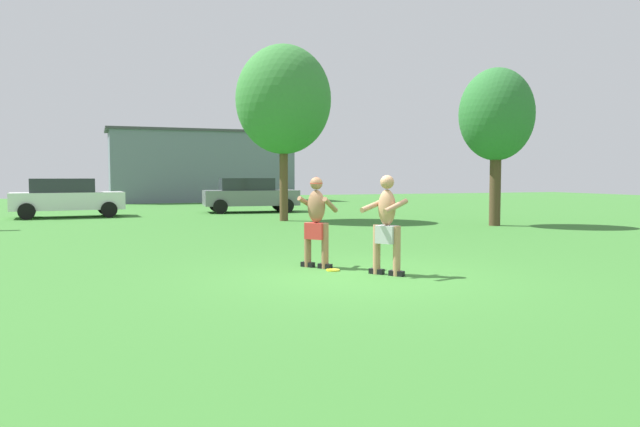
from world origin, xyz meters
The scene contains 9 objects.
ground_plane centered at (0.00, 0.00, 0.00)m, with size 80.00×80.00×0.00m, color #38752D.
player_with_cap centered at (-0.31, 1.14, 0.93)m, with size 0.78×0.80×1.69m.
player_in_gray centered at (0.53, -0.05, 0.90)m, with size 0.83×0.69×1.71m.
frisbee centered at (-0.16, 0.70, 0.01)m, with size 0.25×0.25×0.03m, color yellow.
car_gray_mid_lot centered at (2.65, 18.06, 0.82)m, with size 4.44×2.33×1.58m.
car_white_far_end centered at (-5.16, 17.39, 0.82)m, with size 4.40×2.23×1.58m.
outbuilding_behind_lot centered at (2.57, 30.56, 2.31)m, with size 11.92×4.31×4.61m.
tree_left_field centered at (8.62, 7.78, 3.71)m, with size 2.51×2.51×5.31m.
tree_behind_players centered at (2.56, 12.39, 4.50)m, with size 3.55×3.55×6.54m.
Camera 1 is at (-4.17, -9.25, 1.71)m, focal length 33.87 mm.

